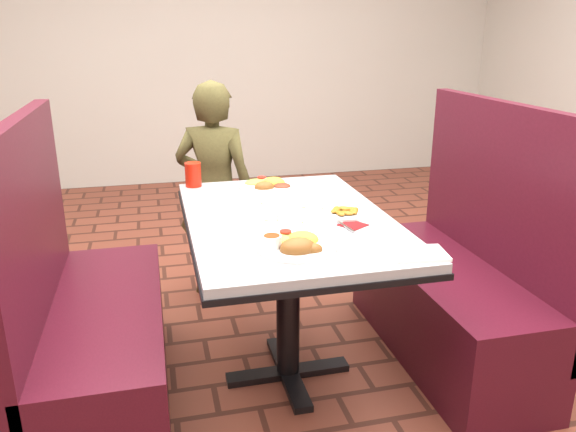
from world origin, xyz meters
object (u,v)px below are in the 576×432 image
at_px(dining_table, 288,238).
at_px(near_dinner_plate, 295,241).
at_px(booth_bench_right, 456,289).
at_px(plantain_plate, 345,212).
at_px(booth_bench_left, 93,332).
at_px(red_tumbler, 193,175).
at_px(diner_person, 215,192).
at_px(far_dinner_plate, 268,183).

distance_m(dining_table, near_dinner_plate, 0.38).
bearing_deg(booth_bench_right, dining_table, 180.00).
bearing_deg(dining_table, plantain_plate, -10.85).
distance_m(booth_bench_left, booth_bench_right, 1.60).
bearing_deg(red_tumbler, dining_table, -58.65).
height_order(diner_person, near_dinner_plate, diner_person).
bearing_deg(near_dinner_plate, far_dinner_plate, 84.81).
bearing_deg(red_tumbler, booth_bench_left, -130.36).
relative_size(diner_person, red_tumbler, 10.59).
height_order(booth_bench_left, diner_person, diner_person).
relative_size(near_dinner_plate, far_dinner_plate, 1.02).
xyz_separation_m(booth_bench_right, red_tumbler, (-1.13, 0.55, 0.48)).
bearing_deg(booth_bench_right, plantain_plate, -175.60).
xyz_separation_m(booth_bench_left, diner_person, (0.61, 0.92, 0.28)).
xyz_separation_m(diner_person, far_dinner_plate, (0.20, -0.49, 0.17)).
bearing_deg(red_tumbler, near_dinner_plate, -73.18).
relative_size(dining_table, near_dinner_plate, 4.30).
relative_size(plantain_plate, red_tumbler, 1.58).
xyz_separation_m(diner_person, plantain_plate, (0.42, -0.96, 0.15)).
distance_m(dining_table, plantain_plate, 0.26).
bearing_deg(plantain_plate, dining_table, 169.15).
distance_m(diner_person, red_tumbler, 0.44).
bearing_deg(plantain_plate, near_dinner_plate, -133.12).
xyz_separation_m(dining_table, near_dinner_plate, (-0.06, -0.35, 0.13)).
bearing_deg(booth_bench_left, booth_bench_right, 0.00).
height_order(booth_bench_right, red_tumbler, booth_bench_right).
relative_size(dining_table, booth_bench_right, 1.01).
bearing_deg(far_dinner_plate, red_tumbler, 161.36).
bearing_deg(red_tumbler, plantain_plate, -46.45).
xyz_separation_m(near_dinner_plate, far_dinner_plate, (0.07, 0.78, -0.01)).
distance_m(diner_person, far_dinner_plate, 0.55).
relative_size(booth_bench_left, plantain_plate, 6.61).
bearing_deg(plantain_plate, diner_person, 113.66).
bearing_deg(booth_bench_right, far_dinner_plate, 151.31).
bearing_deg(booth_bench_right, red_tumbler, 154.20).
relative_size(booth_bench_left, near_dinner_plate, 4.26).
height_order(booth_bench_right, plantain_plate, booth_bench_right).
xyz_separation_m(dining_table, booth_bench_left, (-0.80, 0.00, -0.32)).
xyz_separation_m(dining_table, plantain_plate, (0.23, -0.04, 0.11)).
xyz_separation_m(diner_person, red_tumbler, (-0.14, -0.37, 0.20)).
relative_size(dining_table, far_dinner_plate, 4.39).
bearing_deg(far_dinner_plate, plantain_plate, -65.31).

